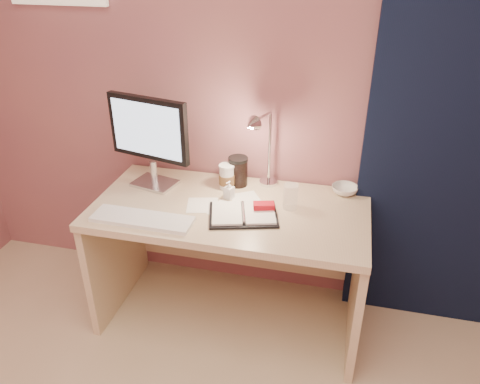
% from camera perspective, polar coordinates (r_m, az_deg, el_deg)
% --- Properties ---
extents(room, '(3.50, 3.50, 3.50)m').
position_cam_1_polar(room, '(2.47, 22.77, 7.44)').
color(room, '#C6B28E').
rests_on(room, ground).
extents(desk, '(1.40, 0.70, 0.73)m').
position_cam_1_polar(desk, '(2.56, -0.80, -5.36)').
color(desk, beige).
rests_on(desk, ground).
extents(monitor, '(0.47, 0.21, 0.50)m').
position_cam_1_polar(monitor, '(2.51, -10.92, 6.95)').
color(monitor, silver).
rests_on(monitor, desk).
extents(keyboard, '(0.50, 0.15, 0.02)m').
position_cam_1_polar(keyboard, '(2.31, -11.81, -3.25)').
color(keyboard, white).
rests_on(keyboard, desk).
extents(planner, '(0.39, 0.33, 0.05)m').
position_cam_1_polar(planner, '(2.30, 0.61, -2.60)').
color(planner, black).
rests_on(planner, desk).
extents(paper_a, '(0.19, 0.19, 0.00)m').
position_cam_1_polar(paper_a, '(2.40, -4.60, -1.61)').
color(paper_a, white).
rests_on(paper_a, desk).
extents(paper_b, '(0.18, 0.18, 0.00)m').
position_cam_1_polar(paper_b, '(2.35, -1.54, -2.19)').
color(paper_b, white).
rests_on(paper_b, desk).
extents(paper_c, '(0.20, 0.20, 0.00)m').
position_cam_1_polar(paper_c, '(2.45, 0.66, -0.85)').
color(paper_c, white).
rests_on(paper_c, desk).
extents(coffee_cup, '(0.09, 0.09, 0.14)m').
position_cam_1_polar(coffee_cup, '(2.53, -1.63, 1.80)').
color(coffee_cup, silver).
rests_on(coffee_cup, desk).
extents(clear_cup, '(0.07, 0.07, 0.13)m').
position_cam_1_polar(clear_cup, '(2.35, 6.18, -0.56)').
color(clear_cup, white).
rests_on(clear_cup, desk).
extents(bowl, '(0.16, 0.16, 0.04)m').
position_cam_1_polar(bowl, '(2.56, 12.65, 0.26)').
color(bowl, silver).
rests_on(bowl, desk).
extents(lotion_bottle, '(0.06, 0.06, 0.10)m').
position_cam_1_polar(lotion_bottle, '(2.43, -1.34, 0.25)').
color(lotion_bottle, silver).
rests_on(lotion_bottle, desk).
extents(dark_jar, '(0.10, 0.10, 0.15)m').
position_cam_1_polar(dark_jar, '(2.56, -0.23, 2.37)').
color(dark_jar, black).
rests_on(dark_jar, desk).
extents(desk_lamp, '(0.17, 0.27, 0.44)m').
position_cam_1_polar(desk_lamp, '(2.39, 4.20, 5.68)').
color(desk_lamp, silver).
rests_on(desk_lamp, desk).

